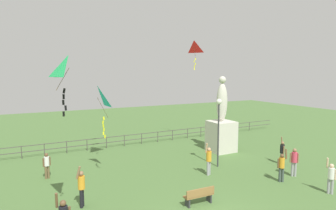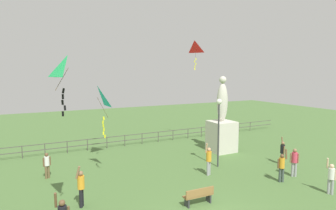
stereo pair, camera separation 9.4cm
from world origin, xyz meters
name	(u,v)px [view 1 (the left image)]	position (x,y,z in m)	size (l,w,h in m)	color
statue_monument	(221,129)	(7.19, 8.95, 1.82)	(1.86, 1.86, 5.98)	beige
lamppost	(219,118)	(4.64, 6.02, 3.30)	(0.36, 0.36, 4.56)	#38383D
park_bench	(199,195)	(0.47, 1.98, 0.46)	(1.51, 0.45, 0.85)	olive
person_0	(47,164)	(-5.67, 8.92, 0.89)	(0.45, 0.29, 1.55)	brown
person_1	(81,186)	(-4.51, 4.32, 1.02)	(0.44, 0.50, 2.03)	black
person_2	(331,176)	(7.18, -0.11, 0.95)	(0.31, 0.49, 1.89)	#99999E
person_3	(209,159)	(3.19, 5.03, 1.01)	(0.54, 0.32, 2.02)	#99999E
person_4	(282,151)	(8.83, 4.38, 0.95)	(0.35, 0.47, 1.89)	#3F4C47
person_5	(282,165)	(6.25, 2.20, 0.97)	(0.47, 0.39, 1.93)	#3F4C47
person_7	(294,160)	(7.63, 2.47, 0.99)	(0.44, 0.35, 1.73)	#99999E
kite_0	(194,48)	(6.97, 12.78, 8.45)	(0.95, 1.17, 2.58)	red
kite_2	(98,99)	(-2.88, 7.57, 4.73)	(0.99, 1.05, 3.09)	#19B2B2
kite_3	(69,70)	(-5.11, 2.64, 6.36)	(0.91, 1.28, 2.27)	#1EB759
waterfront_railing	(110,140)	(-0.45, 14.00, 0.63)	(36.01, 0.06, 0.95)	#4C4742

